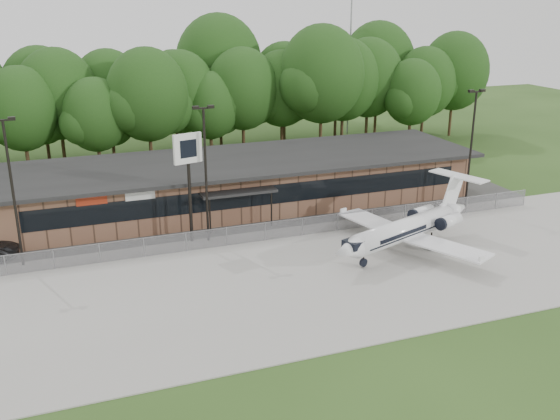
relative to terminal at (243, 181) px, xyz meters
name	(u,v)px	position (x,y,z in m)	size (l,w,h in m)	color
ground	(372,335)	(0.00, -23.94, -2.18)	(160.00, 160.00, 0.00)	#2A4619
apron	(314,276)	(0.00, -15.94, -2.14)	(64.00, 18.00, 0.08)	#9E9B93
parking_lot	(259,220)	(0.00, -4.44, -2.15)	(50.00, 9.00, 0.06)	#383835
terminal	(243,181)	(0.00, 0.00, 0.00)	(41.00, 11.65, 4.30)	brown
fence	(278,230)	(0.00, -8.94, -1.40)	(46.00, 0.04, 1.52)	gray
treeline	(194,92)	(0.00, 18.06, 5.32)	(72.00, 12.00, 15.00)	#163611
radio_mast	(350,37)	(22.00, 24.06, 10.32)	(0.20, 0.20, 25.00)	gray
light_pole_left	(11,182)	(-18.00, -7.44, 3.80)	(1.55, 0.30, 10.23)	black
light_pole_mid	(206,164)	(-5.00, -7.44, 3.80)	(1.55, 0.30, 10.23)	black
light_pole_right	(472,140)	(18.00, -7.44, 3.80)	(1.55, 0.30, 10.23)	black
business_jet	(409,229)	(8.05, -14.27, -0.47)	(14.00, 12.52, 4.78)	white
pole_sign	(188,160)	(-6.18, -7.14, 4.15)	(2.16, 0.78, 8.27)	black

